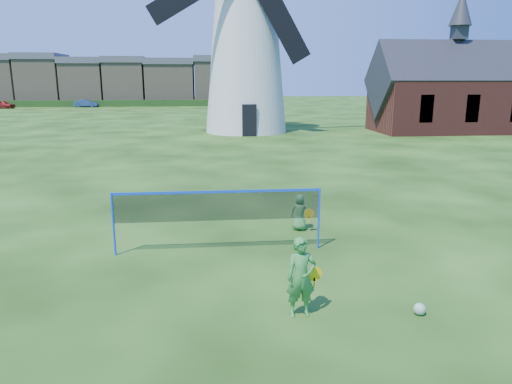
{
  "coord_description": "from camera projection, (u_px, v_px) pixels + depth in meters",
  "views": [
    {
      "loc": [
        -0.89,
        -10.54,
        4.15
      ],
      "look_at": [
        0.2,
        0.5,
        1.5
      ],
      "focal_mm": 33.14,
      "sensor_mm": 36.0,
      "label": 1
    }
  ],
  "objects": [
    {
      "name": "car_left",
      "position": [
        3.0,
        104.0,
        68.68
      ],
      "size": [
        3.66,
        2.2,
        1.17
      ],
      "primitive_type": "imported",
      "rotation": [
        0.0,
        0.0,
        1.32
      ],
      "color": "maroon",
      "rests_on": "ground"
    },
    {
      "name": "play_ball",
      "position": [
        420.0,
        309.0,
        8.53
      ],
      "size": [
        0.22,
        0.22,
        0.22
      ],
      "primitive_type": "sphere",
      "color": "green",
      "rests_on": "ground"
    },
    {
      "name": "player_girl",
      "position": [
        301.0,
        277.0,
        8.37
      ],
      "size": [
        0.7,
        0.39,
        1.47
      ],
      "rotation": [
        0.0,
        0.0,
        0.07
      ],
      "color": "#368739",
      "rests_on": "ground"
    },
    {
      "name": "car_right",
      "position": [
        86.0,
        103.0,
        72.27
      ],
      "size": [
        3.5,
        1.31,
        1.14
      ],
      "primitive_type": "imported",
      "rotation": [
        0.0,
        0.0,
        1.6
      ],
      "color": "navy",
      "rests_on": "ground"
    },
    {
      "name": "player_boy",
      "position": [
        300.0,
        212.0,
        13.25
      ],
      "size": [
        0.66,
        0.49,
        1.04
      ],
      "rotation": [
        0.0,
        0.0,
        2.77
      ],
      "color": "#408541",
      "rests_on": "ground"
    },
    {
      "name": "terraced_houses",
      "position": [
        65.0,
        80.0,
        77.68
      ],
      "size": [
        56.08,
        8.4,
        8.28
      ],
      "color": "#8B7B5C",
      "rests_on": "ground"
    },
    {
      "name": "hedge",
      "position": [
        72.0,
        104.0,
        72.92
      ],
      "size": [
        62.0,
        0.8,
        1.0
      ],
      "primitive_type": "cube",
      "color": "#193814",
      "rests_on": "ground"
    },
    {
      "name": "badminton_net",
      "position": [
        218.0,
        207.0,
        11.43
      ],
      "size": [
        5.05,
        0.05,
        1.55
      ],
      "color": "blue",
      "rests_on": "ground"
    },
    {
      "name": "chapel",
      "position": [
        453.0,
        93.0,
        37.82
      ],
      "size": [
        12.83,
        6.22,
        10.85
      ],
      "color": "maroon",
      "rests_on": "ground"
    },
    {
      "name": "ground",
      "position": [
        250.0,
        258.0,
        11.26
      ],
      "size": [
        220.0,
        220.0,
        0.0
      ],
      "primitive_type": "plane",
      "color": "black",
      "rests_on": "ground"
    },
    {
      "name": "windmill",
      "position": [
        246.0,
        44.0,
        36.74
      ],
      "size": [
        14.53,
        6.46,
        19.73
      ],
      "color": "silver",
      "rests_on": "ground"
    }
  ]
}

